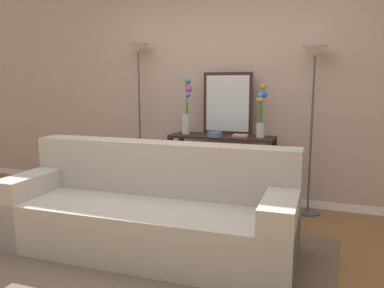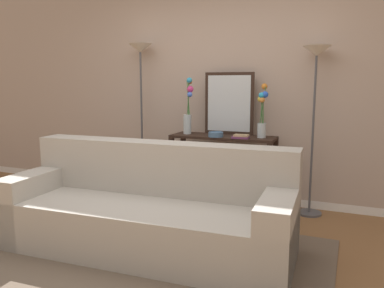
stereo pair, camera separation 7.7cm
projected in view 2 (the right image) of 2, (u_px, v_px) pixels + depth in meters
ground_plane at (136, 267)px, 2.96m from camera, size 16.00×16.00×0.02m
back_wall at (221, 80)px, 4.59m from camera, size 12.00×0.15×2.86m
area_rug at (140, 255)px, 3.14m from camera, size 2.98×1.85×0.01m
couch at (149, 212)px, 3.24m from camera, size 2.44×0.98×0.88m
console_table at (223, 158)px, 4.32m from camera, size 1.16×0.38×0.81m
floor_lamp_left at (141, 77)px, 4.70m from camera, size 0.28×0.28×1.86m
floor_lamp_right at (315, 84)px, 3.94m from camera, size 0.28×0.28×1.76m
wall_mirror at (229, 103)px, 4.36m from camera, size 0.57×0.02×0.70m
vase_tall_flowers at (188, 110)px, 4.40m from camera, size 0.12×0.10×0.64m
vase_short_flowers at (262, 113)px, 4.08m from camera, size 0.12×0.13×0.57m
fruit_bowl at (216, 134)px, 4.19m from camera, size 0.16×0.16×0.05m
book_stack at (241, 137)px, 4.08m from camera, size 0.18×0.14×0.04m
book_row_under_console at (195, 198)px, 4.53m from camera, size 0.28×0.18×0.12m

